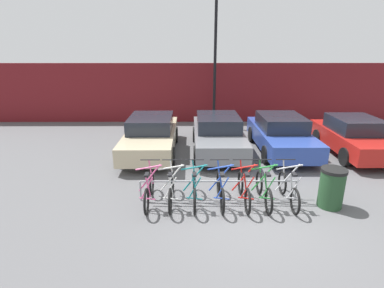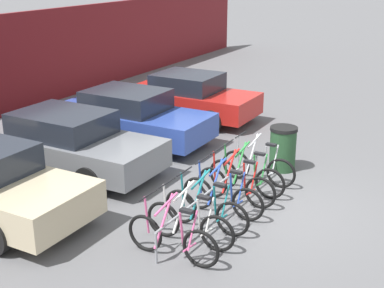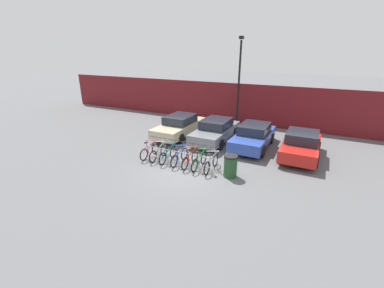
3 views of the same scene
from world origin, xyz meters
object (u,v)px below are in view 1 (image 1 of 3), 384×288
(car_beige, at_px, (151,135))
(car_red, at_px, (354,136))
(bicycle_blue, at_px, (220,190))
(lamp_post, at_px, (215,54))
(bicycle_red, at_px, (244,190))
(bike_rack, at_px, (218,183))
(bicycle_pink, at_px, (149,190))
(bicycle_teal, at_px, (194,190))
(car_blue, at_px, (281,134))
(trash_bin, at_px, (332,188))
(bicycle_silver, at_px, (288,190))
(car_grey, at_px, (218,134))
(bicycle_green, at_px, (264,190))
(bicycle_white, at_px, (171,190))

(car_beige, distance_m, car_red, 7.65)
(bicycle_blue, distance_m, lamp_post, 8.59)
(bicycle_red, bearing_deg, car_beige, 128.67)
(bicycle_blue, bearing_deg, bicycle_red, -2.39)
(bike_rack, xyz_separation_m, lamp_post, (0.47, 7.83, 3.06))
(bicycle_pink, xyz_separation_m, bicycle_blue, (1.84, 0.00, 0.00))
(bicycle_pink, height_order, bicycle_teal, same)
(bike_rack, height_order, bicycle_red, bicycle_red)
(bicycle_blue, bearing_deg, bike_rack, 102.64)
(car_beige, height_order, car_blue, same)
(bicycle_blue, height_order, lamp_post, lamp_post)
(lamp_post, bearing_deg, bicycle_teal, -97.92)
(lamp_post, distance_m, trash_bin, 9.01)
(bicycle_teal, height_order, bicycle_silver, same)
(bicycle_teal, xyz_separation_m, bicycle_blue, (0.67, 0.00, 0.00))
(bike_rack, distance_m, bicycle_blue, 0.19)
(car_grey, bearing_deg, car_red, -4.05)
(bike_rack, distance_m, car_beige, 4.45)
(car_grey, bearing_deg, bicycle_blue, -94.11)
(bike_rack, relative_size, bicycle_silver, 2.42)
(car_beige, distance_m, trash_bin, 6.55)
(bicycle_blue, height_order, car_blue, car_blue)
(bicycle_green, bearing_deg, lamp_post, 93.83)
(bike_rack, relative_size, bicycle_white, 2.42)
(bicycle_green, xyz_separation_m, lamp_post, (-0.69, 7.97, 3.17))
(bicycle_pink, distance_m, lamp_post, 8.88)
(bike_rack, bearing_deg, car_blue, 54.97)
(bicycle_white, height_order, bicycle_blue, same)
(bicycle_pink, bearing_deg, bicycle_teal, 2.38)
(bicycle_white, relative_size, car_grey, 0.38)
(car_beige, xyz_separation_m, lamp_post, (2.70, 3.98, 2.86))
(car_grey, distance_m, car_blue, 2.43)
(car_red, bearing_deg, bicycle_teal, -148.26)
(car_grey, distance_m, lamp_post, 4.81)
(car_beige, bearing_deg, bike_rack, -59.92)
(bicycle_silver, height_order, car_beige, car_beige)
(bicycle_blue, relative_size, car_grey, 0.38)
(bicycle_white, height_order, bicycle_green, same)
(bicycle_red, height_order, trash_bin, bicycle_red)
(bicycle_red, distance_m, bicycle_silver, 1.15)
(car_beige, relative_size, car_red, 1.14)
(bike_rack, relative_size, car_beige, 0.91)
(bicycle_white, distance_m, bicycle_blue, 1.27)
(bicycle_red, bearing_deg, bicycle_green, 2.91)
(lamp_post, bearing_deg, car_grey, -92.06)
(bicycle_white, distance_m, car_grey, 4.40)
(bicycle_blue, xyz_separation_m, bicycle_green, (1.12, 0.00, 0.00))
(bike_rack, distance_m, bicycle_silver, 1.81)
(bicycle_white, xyz_separation_m, bicycle_blue, (1.27, 0.00, 0.00))
(bicycle_white, distance_m, car_red, 7.63)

